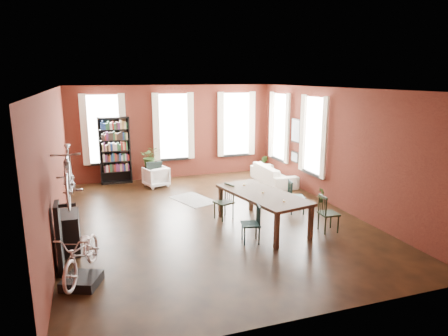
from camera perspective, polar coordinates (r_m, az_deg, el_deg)
name	(u,v)px	position (r m, az deg, el deg)	size (l,w,h in m)	color
room	(213,130)	(10.23, -1.55, 5.41)	(9.00, 9.04, 3.22)	black
dining_table	(262,210)	(9.44, 5.49, -6.03)	(1.11, 2.45, 0.83)	brown
dining_chair_a	(251,224)	(8.59, 3.83, -7.98)	(0.38, 0.38, 0.83)	#173334
dining_chair_b	(224,202)	(9.92, -0.03, -4.89)	(0.40, 0.40, 0.87)	black
dining_chair_c	(329,213)	(9.46, 14.73, -6.30)	(0.40, 0.40, 0.86)	black
dining_chair_d	(296,197)	(10.53, 10.28, -4.08)	(0.40, 0.40, 0.86)	#183633
bookshelf	(115,151)	(13.60, -15.31, 2.42)	(1.00, 0.32, 2.20)	black
white_armchair	(156,176)	(13.05, -9.71, -1.08)	(0.69, 0.65, 0.71)	white
cream_sofa	(273,171)	(13.35, 7.08, -0.45)	(2.08, 0.61, 0.81)	beige
striped_rug	(193,200)	(11.59, -4.39, -4.53)	(0.85, 1.36, 0.01)	black
bike_trainer	(82,281)	(7.45, -19.64, -14.96)	(0.57, 0.57, 0.17)	black
bike_wall_rack	(59,238)	(7.83, -22.49, -9.25)	(0.16, 0.60, 1.30)	black
console_table	(69,232)	(8.75, -21.22, -8.56)	(0.40, 0.80, 0.80)	black
plant_stand	(151,174)	(13.61, -10.41, -0.87)	(0.28, 0.28, 0.55)	black
plant_by_sofa	(263,169)	(14.84, 5.60, -0.09)	(0.36, 0.65, 0.29)	#335E25
plant_small	(321,200)	(11.63, 13.70, -4.42)	(0.23, 0.44, 0.16)	#2E5221
bicycle_floor	(80,233)	(7.10, -19.84, -8.69)	(0.55, 0.83, 1.57)	beige
bicycle_hung	(67,156)	(7.41, -21.54, 1.57)	(0.47, 1.00, 1.66)	#A5A8AD
plant_on_stand	(150,159)	(13.47, -10.54, 1.31)	(0.60, 0.66, 0.52)	#345823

